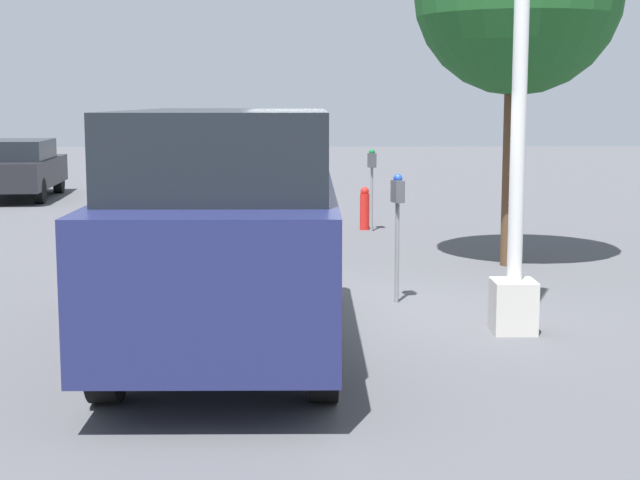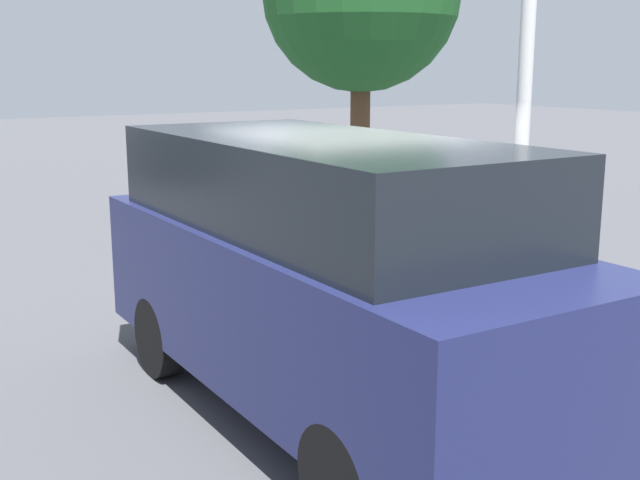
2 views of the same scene
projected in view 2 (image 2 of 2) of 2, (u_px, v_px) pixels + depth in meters
ground_plane at (354, 334)px, 8.73m from camera, size 80.00×80.00×0.00m
parking_meter_near at (354, 218)px, 9.29m from camera, size 0.22×0.16×1.54m
parking_meter_far at (162, 163)px, 14.68m from camera, size 0.22×0.16×1.51m
lamp_post at (520, 179)px, 8.46m from camera, size 0.44×0.44×5.43m
parked_van at (325, 269)px, 6.48m from camera, size 5.08×2.01×2.30m
fire_hydrant at (154, 201)px, 14.94m from camera, size 0.18×0.18×0.80m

